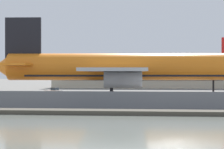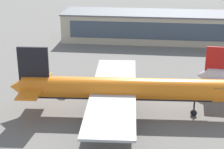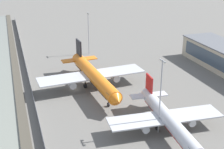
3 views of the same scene
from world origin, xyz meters
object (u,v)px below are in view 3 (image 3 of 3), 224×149
at_px(cargo_jet_orange, 93,75).
at_px(baggage_tug, 102,71).
at_px(apron_light_mast_apron_west, 161,94).
at_px(apron_light_mast_apron_east, 88,31).
at_px(passenger_jet_silver, 167,118).

xyz_separation_m(cargo_jet_orange, baggage_tug, (-14.73, 8.05, -4.80)).
relative_size(apron_light_mast_apron_west, apron_light_mast_apron_east, 1.06).
height_order(baggage_tug, apron_light_mast_apron_west, apron_light_mast_apron_west).
distance_m(apron_light_mast_apron_west, apron_light_mast_apron_east, 78.11).
height_order(passenger_jet_silver, apron_light_mast_apron_east, apron_light_mast_apron_east).
relative_size(passenger_jet_silver, baggage_tug, 11.16).
distance_m(cargo_jet_orange, baggage_tug, 17.45).
distance_m(cargo_jet_orange, apron_light_mast_apron_east, 44.04).
bearing_deg(passenger_jet_silver, cargo_jet_orange, -161.80).
height_order(cargo_jet_orange, apron_light_mast_apron_east, apron_light_mast_apron_east).
xyz_separation_m(passenger_jet_silver, baggage_tug, (-50.96, -3.86, -3.77)).
distance_m(passenger_jet_silver, apron_light_mast_apron_east, 79.15).
distance_m(passenger_jet_silver, apron_light_mast_apron_west, 8.22).
xyz_separation_m(baggage_tug, apron_light_mast_apron_west, (50.29, 1.61, 11.64)).
relative_size(cargo_jet_orange, apron_light_mast_apron_east, 2.29).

